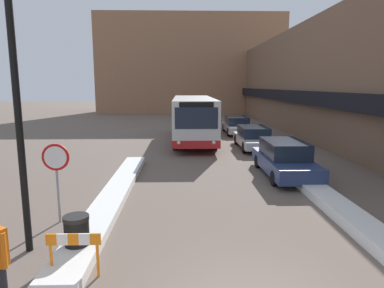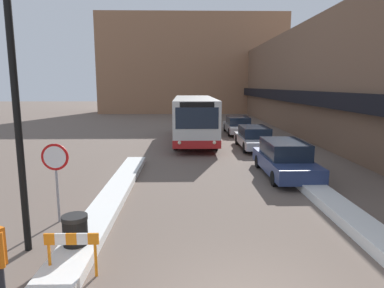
# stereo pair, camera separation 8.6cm
# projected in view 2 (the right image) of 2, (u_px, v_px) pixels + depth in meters

# --- Properties ---
(building_row_right) EXTENTS (5.50, 60.00, 8.42)m
(building_row_right) POSITION_uv_depth(u_px,v_px,m) (316.00, 82.00, 28.91)
(building_row_right) COLOR brown
(building_row_right) RESTS_ON ground_plane
(building_backdrop_far) EXTENTS (26.00, 8.00, 13.53)m
(building_backdrop_far) POSITION_uv_depth(u_px,v_px,m) (192.00, 65.00, 49.75)
(building_backdrop_far) COLOR #996B4C
(building_backdrop_far) RESTS_ON ground_plane
(snow_bank_left) EXTENTS (0.90, 11.98, 0.26)m
(snow_bank_left) POSITION_uv_depth(u_px,v_px,m) (112.00, 197.00, 11.64)
(snow_bank_left) COLOR silver
(snow_bank_left) RESTS_ON ground_plane
(snow_bank_right) EXTENTS (0.90, 13.40, 0.31)m
(snow_bank_right) POSITION_uv_depth(u_px,v_px,m) (319.00, 193.00, 12.01)
(snow_bank_right) COLOR silver
(snow_bank_right) RESTS_ON ground_plane
(city_bus) EXTENTS (2.70, 10.96, 3.04)m
(city_bus) POSITION_uv_depth(u_px,v_px,m) (194.00, 118.00, 23.84)
(city_bus) COLOR silver
(city_bus) RESTS_ON ground_plane
(parked_car_front) EXTENTS (1.86, 4.86, 1.51)m
(parked_car_front) POSITION_uv_depth(u_px,v_px,m) (285.00, 159.00, 14.79)
(parked_car_front) COLOR navy
(parked_car_front) RESTS_ON ground_plane
(parked_car_middle) EXTENTS (1.87, 4.81, 1.36)m
(parked_car_middle) POSITION_uv_depth(u_px,v_px,m) (254.00, 137.00, 21.23)
(parked_car_middle) COLOR #B7B7BC
(parked_car_middle) RESTS_ON ground_plane
(parked_car_back) EXTENTS (1.93, 4.83, 1.38)m
(parked_car_back) POSITION_uv_depth(u_px,v_px,m) (238.00, 125.00, 27.72)
(parked_car_back) COLOR #B7B7BC
(parked_car_back) RESTS_ON ground_plane
(stop_sign) EXTENTS (0.76, 0.08, 2.29)m
(stop_sign) POSITION_uv_depth(u_px,v_px,m) (56.00, 166.00, 9.58)
(stop_sign) COLOR gray
(stop_sign) RESTS_ON ground_plane
(street_lamp) EXTENTS (1.46, 0.36, 6.21)m
(street_lamp) POSITION_uv_depth(u_px,v_px,m) (28.00, 86.00, 7.54)
(street_lamp) COLOR black
(street_lamp) RESTS_ON ground_plane
(trash_bin) EXTENTS (0.59, 0.59, 0.95)m
(trash_bin) POSITION_uv_depth(u_px,v_px,m) (76.00, 235.00, 7.87)
(trash_bin) COLOR black
(trash_bin) RESTS_ON ground_plane
(construction_barricade) EXTENTS (1.10, 0.06, 0.94)m
(construction_barricade) POSITION_uv_depth(u_px,v_px,m) (72.00, 246.00, 6.93)
(construction_barricade) COLOR orange
(construction_barricade) RESTS_ON ground_plane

